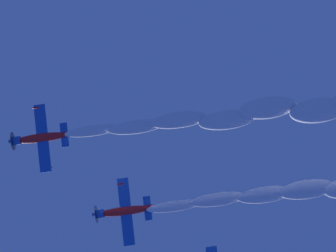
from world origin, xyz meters
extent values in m
ellipsoid|color=red|center=(-3.68, 2.66, 95.33)|extent=(3.37, 6.55, 1.49)
cylinder|color=#194CB2|center=(-2.73, 5.47, 95.46)|extent=(1.48, 1.28, 1.30)
cone|color=#194CB2|center=(-2.52, 6.07, 95.49)|extent=(0.79, 0.86, 0.63)
cylinder|color=#3F3F47|center=(-2.57, 5.93, 95.48)|extent=(2.62, 1.02, 2.78)
cube|color=#194CB2|center=(-3.70, 2.46, 95.17)|extent=(7.98, 3.86, 2.45)
ellipsoid|color=red|center=(-7.35, 3.76, 94.06)|extent=(0.57, 0.93, 0.33)
ellipsoid|color=red|center=(-0.05, 1.17, 96.28)|extent=(0.57, 0.93, 0.33)
cube|color=#194CB2|center=(-4.61, -0.03, 95.26)|extent=(2.99, 1.75, 0.94)
cube|color=red|center=(-4.77, -0.07, 95.73)|extent=(0.73, 1.19, 1.11)
ellipsoid|color=#1E232D|center=(-3.70, 2.95, 95.73)|extent=(1.27, 1.68, 0.85)
ellipsoid|color=red|center=(3.11, -8.91, 95.04)|extent=(3.43, 6.55, 1.54)
cylinder|color=#194CB2|center=(4.06, -6.10, 95.17)|extent=(1.52, 1.29, 1.35)
cone|color=#194CB2|center=(4.27, -5.50, 95.19)|extent=(0.81, 0.87, 0.65)
cylinder|color=#3F3F47|center=(4.22, -5.63, 95.19)|extent=(2.71, 1.05, 2.89)
cube|color=#194CB2|center=(3.10, -9.11, 94.88)|extent=(7.82, 3.80, 3.01)
ellipsoid|color=red|center=(-0.47, -7.83, 93.50)|extent=(0.58, 0.94, 0.34)
ellipsoid|color=red|center=(6.66, -10.38, 96.26)|extent=(0.58, 0.94, 0.34)
cube|color=#194CB2|center=(2.17, -11.60, 94.96)|extent=(2.94, 1.73, 1.14)
cube|color=red|center=(1.99, -11.62, 95.42)|extent=(0.80, 1.21, 1.09)
ellipsoid|color=#1E232D|center=(3.06, -8.60, 95.43)|extent=(1.30, 1.68, 0.88)
ellipsoid|color=white|center=(-5.86, -3.31, 94.97)|extent=(3.47, 7.00, 1.81)
ellipsoid|color=white|center=(-7.42, -8.34, 94.52)|extent=(3.78, 7.12, 2.13)
ellipsoid|color=white|center=(-9.32, -13.09, 94.11)|extent=(4.09, 7.25, 2.45)
ellipsoid|color=white|center=(-10.51, -18.64, 93.79)|extent=(4.40, 7.37, 2.76)
ellipsoid|color=white|center=(-12.92, -22.96, 93.38)|extent=(4.71, 7.50, 3.08)
ellipsoid|color=white|center=(-13.89, -28.66, 92.66)|extent=(5.01, 7.62, 3.40)
ellipsoid|color=white|center=(1.18, -14.72, 94.67)|extent=(3.47, 7.00, 1.81)
ellipsoid|color=white|center=(-0.79, -19.68, 94.33)|extent=(3.78, 7.12, 2.13)
ellipsoid|color=white|center=(-2.59, -25.02, 93.88)|extent=(4.09, 7.25, 2.45)
ellipsoid|color=white|center=(-4.34, -29.65, 93.30)|extent=(4.40, 7.37, 2.76)
camera|label=1|loc=(-22.18, -9.11, 1.88)|focal=84.43mm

